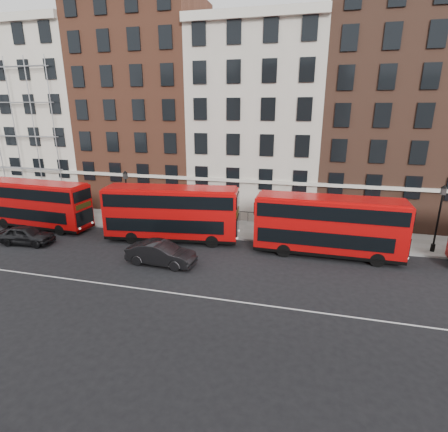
% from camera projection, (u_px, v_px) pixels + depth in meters
% --- Properties ---
extents(ground, '(120.00, 120.00, 0.00)m').
position_uv_depth(ground, '(212.00, 282.00, 22.95)').
color(ground, black).
rests_on(ground, ground).
extents(pavement, '(80.00, 5.00, 0.15)m').
position_uv_depth(pavement, '(243.00, 229.00, 32.64)').
color(pavement, gray).
rests_on(pavement, ground).
extents(kerb, '(80.00, 0.30, 0.16)m').
position_uv_depth(kerb, '(238.00, 239.00, 30.33)').
color(kerb, gray).
rests_on(kerb, ground).
extents(road_centre_line, '(70.00, 0.12, 0.01)m').
position_uv_depth(road_centre_line, '(203.00, 297.00, 21.10)').
color(road_centre_line, white).
rests_on(road_centre_line, ground).
extents(building_terrace, '(64.00, 11.95, 22.00)m').
position_uv_depth(building_terrace, '(256.00, 115.00, 36.53)').
color(building_terrace, beige).
rests_on(building_terrace, ground).
extents(bus_a, '(10.73, 3.15, 4.45)m').
position_uv_depth(bus_a, '(36.00, 203.00, 32.66)').
color(bus_a, '#B20909').
rests_on(bus_a, ground).
extents(bus_b, '(11.43, 4.15, 4.70)m').
position_uv_depth(bus_b, '(171.00, 212.00, 29.40)').
color(bus_b, '#B20909').
rests_on(bus_b, ground).
extents(bus_c, '(11.04, 2.81, 4.62)m').
position_uv_depth(bus_c, '(328.00, 225.00, 26.41)').
color(bus_c, '#B20909').
rests_on(bus_c, ground).
extents(car_rear, '(4.69, 2.20, 1.55)m').
position_uv_depth(car_rear, '(26.00, 235.00, 29.18)').
color(car_rear, black).
rests_on(car_rear, ground).
extents(car_front, '(5.15, 2.05, 1.67)m').
position_uv_depth(car_front, '(161.00, 253.00, 25.35)').
color(car_front, black).
rests_on(car_front, ground).
extents(lamp_post_left, '(0.44, 0.44, 5.33)m').
position_uv_depth(lamp_post_left, '(127.00, 196.00, 32.56)').
color(lamp_post_left, black).
rests_on(lamp_post_left, pavement).
extents(lamp_post_right, '(0.44, 0.44, 5.33)m').
position_uv_depth(lamp_post_right, '(439.00, 216.00, 26.61)').
color(lamp_post_right, black).
rests_on(lamp_post_right, pavement).
extents(iron_railings, '(6.60, 0.06, 1.00)m').
position_uv_depth(iron_railings, '(248.00, 217.00, 34.51)').
color(iron_railings, black).
rests_on(iron_railings, pavement).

